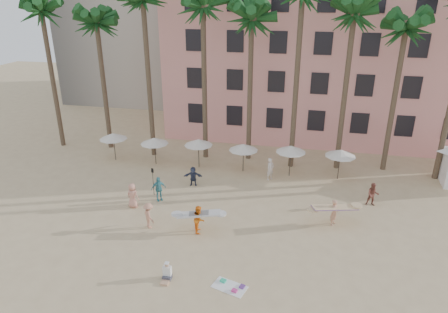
% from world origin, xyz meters
% --- Properties ---
extents(ground, '(120.00, 120.00, 0.00)m').
position_xyz_m(ground, '(0.00, 0.00, 0.00)').
color(ground, '#D1B789').
rests_on(ground, ground).
extents(pink_hotel, '(35.00, 14.00, 16.00)m').
position_xyz_m(pink_hotel, '(7.00, 26.00, 8.00)').
color(pink_hotel, pink).
rests_on(pink_hotel, ground).
extents(palm_row, '(44.40, 5.40, 16.30)m').
position_xyz_m(palm_row, '(0.51, 15.00, 12.97)').
color(palm_row, brown).
rests_on(palm_row, ground).
extents(umbrella_row, '(22.50, 2.70, 2.73)m').
position_xyz_m(umbrella_row, '(-3.00, 12.50, 2.33)').
color(umbrella_row, '#332B23').
rests_on(umbrella_row, ground).
extents(beach_towel, '(2.01, 1.49, 0.14)m').
position_xyz_m(beach_towel, '(0.79, -2.20, 0.03)').
color(beach_towel, white).
rests_on(beach_towel, ground).
extents(carrier_yellow, '(3.15, 1.89, 1.85)m').
position_xyz_m(carrier_yellow, '(6.36, 5.29, 1.03)').
color(carrier_yellow, tan).
rests_on(carrier_yellow, ground).
extents(carrier_white, '(2.91, 1.37, 1.86)m').
position_xyz_m(carrier_white, '(-2.25, 2.61, 0.99)').
color(carrier_white, orange).
rests_on(carrier_white, ground).
extents(beachgoers, '(17.91, 9.98, 1.90)m').
position_xyz_m(beachgoers, '(-2.71, 6.48, 0.90)').
color(beachgoers, brown).
rests_on(beachgoers, ground).
extents(paddle, '(0.18, 0.04, 2.23)m').
position_xyz_m(paddle, '(-7.00, 6.78, 1.41)').
color(paddle, black).
rests_on(paddle, ground).
extents(seated_man, '(0.46, 0.80, 1.04)m').
position_xyz_m(seated_man, '(-2.72, -2.31, 0.36)').
color(seated_man, '#3F3F4C').
rests_on(seated_man, ground).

